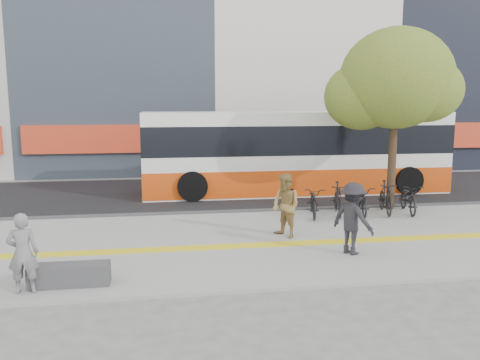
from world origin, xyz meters
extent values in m
plane|color=#61615D|center=(0.00, 0.00, 0.00)|extent=(120.00, 120.00, 0.00)
cube|color=gray|center=(0.00, 1.50, 0.04)|extent=(40.00, 7.00, 0.08)
cube|color=yellow|center=(0.00, 1.00, 0.09)|extent=(40.00, 0.45, 0.01)
cube|color=black|center=(0.00, 9.00, 0.03)|extent=(40.00, 8.00, 0.06)
cube|color=#38383A|center=(0.00, 5.00, 0.07)|extent=(40.00, 0.25, 0.14)
cube|color=red|center=(2.00, 14.05, 2.00)|extent=(19.00, 0.50, 1.40)
cube|color=#38383A|center=(-2.60, -1.20, 0.30)|extent=(1.60, 0.45, 0.45)
cylinder|color=#322316|center=(7.20, 4.70, 1.68)|extent=(0.28, 0.28, 3.20)
ellipsoid|color=#497326|center=(7.20, 4.70, 4.60)|extent=(3.80, 3.80, 3.42)
ellipsoid|color=#497326|center=(6.20, 5.20, 4.00)|extent=(2.60, 2.60, 2.34)
ellipsoid|color=#497326|center=(8.10, 4.30, 4.20)|extent=(2.40, 2.40, 2.16)
ellipsoid|color=#497326|center=(7.50, 5.50, 5.40)|extent=(2.20, 2.20, 1.98)
cube|color=white|center=(4.79, 8.50, 1.74)|extent=(12.58, 2.62, 3.35)
cube|color=#D5470E|center=(4.79, 8.50, 0.64)|extent=(12.60, 2.64, 1.05)
cube|color=black|center=(4.79, 8.50, 2.31)|extent=(12.60, 2.64, 1.15)
cylinder|color=black|center=(0.39, 7.19, 0.64)|extent=(1.15, 0.37, 1.15)
cylinder|color=black|center=(0.39, 9.81, 0.64)|extent=(1.15, 0.37, 1.15)
cylinder|color=black|center=(9.19, 7.19, 0.64)|extent=(1.15, 0.37, 1.15)
cylinder|color=black|center=(9.19, 9.81, 0.64)|extent=(1.15, 0.37, 1.15)
imported|color=black|center=(4.18, 4.00, 0.57)|extent=(1.07, 1.98, 0.99)
imported|color=black|center=(5.02, 4.00, 0.63)|extent=(0.92, 1.89, 1.09)
imported|color=black|center=(5.85, 4.00, 0.57)|extent=(1.07, 1.98, 0.99)
imported|color=black|center=(6.69, 4.00, 0.63)|extent=(0.92, 1.89, 1.09)
imported|color=black|center=(7.53, 4.00, 0.57)|extent=(1.07, 1.98, 0.99)
imported|color=black|center=(-3.40, -1.46, 0.88)|extent=(0.62, 0.44, 1.61)
imported|color=olive|center=(2.65, 1.68, 0.97)|extent=(1.01, 1.08, 1.78)
imported|color=#232326|center=(3.90, -0.04, 0.97)|extent=(1.17, 1.32, 1.78)
camera|label=1|loc=(-0.62, -11.09, 3.76)|focal=36.37mm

